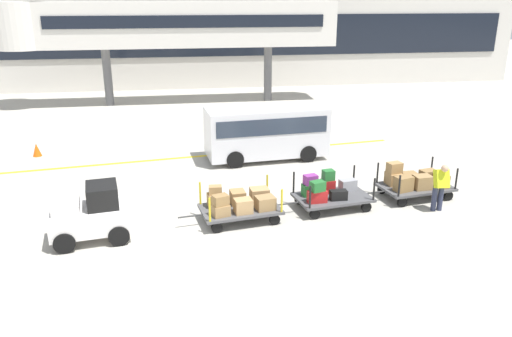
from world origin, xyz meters
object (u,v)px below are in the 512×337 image
baggage_handler (440,185)px  safety_cone_near (37,150)px  baggage_tug (91,215)px  baggage_cart_lead (240,204)px  shuttle_van (266,129)px  baggage_cart_middle (329,192)px  baggage_cart_tail (414,182)px

baggage_handler → safety_cone_near: baggage_handler is taller
baggage_tug → baggage_cart_lead: size_ratio=0.73×
baggage_cart_lead → shuttle_van: size_ratio=0.62×
baggage_cart_middle → baggage_handler: size_ratio=1.97×
baggage_cart_tail → shuttle_van: (-4.08, 4.89, 0.69)m
baggage_cart_middle → shuttle_van: shuttle_van is taller
baggage_tug → baggage_cart_tail: (9.99, 1.56, -0.21)m
baggage_tug → baggage_cart_lead: bearing=8.9°
baggage_tug → baggage_cart_lead: 4.18m
baggage_cart_middle → baggage_cart_tail: size_ratio=1.00×
baggage_tug → baggage_cart_tail: size_ratio=0.73×
baggage_tug → baggage_handler: (10.22, 0.35, 0.11)m
baggage_tug → shuttle_van: bearing=47.5°
baggage_cart_tail → shuttle_van: size_ratio=0.62×
baggage_cart_tail → baggage_handler: baggage_handler is taller
baggage_cart_lead → baggage_cart_middle: (2.83, 0.49, 0.00)m
baggage_cart_lead → baggage_cart_tail: 5.94m
baggage_cart_lead → shuttle_van: shuttle_van is taller
baggage_cart_middle → baggage_tug: bearing=-170.8°
baggage_tug → baggage_cart_tail: 10.12m
baggage_tug → baggage_cart_middle: size_ratio=0.73×
baggage_cart_middle → safety_cone_near: baggage_cart_middle is taller
baggage_cart_lead → baggage_cart_middle: bearing=9.8°
safety_cone_near → baggage_cart_tail: bearing=-26.3°
baggage_cart_middle → baggage_handler: (3.27, -0.78, 0.33)m
baggage_cart_middle → shuttle_van: size_ratio=0.62×
baggage_cart_tail → baggage_handler: bearing=-79.3°
baggage_tug → baggage_handler: bearing=2.0°
baggage_tug → shuttle_van: shuttle_van is taller
baggage_handler → shuttle_van: (-4.31, 6.10, 0.37)m
baggage_handler → shuttle_van: bearing=125.2°
shuttle_van → safety_cone_near: 9.56m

